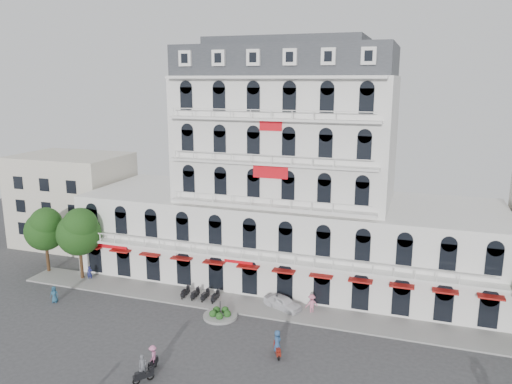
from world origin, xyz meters
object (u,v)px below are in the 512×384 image
(rider_west, at_px, (143,370))
(rider_east, at_px, (277,343))
(parked_car, at_px, (283,302))
(rider_center, at_px, (153,358))

(rider_west, distance_m, rider_east, 10.53)
(parked_car, distance_m, rider_west, 16.10)
(parked_car, relative_size, rider_east, 1.76)
(parked_car, xyz_separation_m, rider_east, (1.86, -8.26, 0.47))
(rider_west, bearing_deg, parked_car, 13.68)
(parked_car, relative_size, rider_west, 1.80)
(rider_west, xyz_separation_m, rider_east, (8.29, 6.50, 0.14))
(parked_car, relative_size, rider_center, 1.91)
(parked_car, distance_m, rider_center, 14.71)
(rider_west, height_order, rider_center, rider_west)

